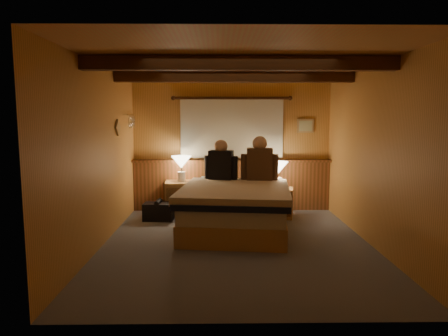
{
  "coord_description": "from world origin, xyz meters",
  "views": [
    {
      "loc": [
        -0.25,
        -5.22,
        1.7
      ],
      "look_at": [
        -0.16,
        0.4,
        0.99
      ],
      "focal_mm": 32.0,
      "sensor_mm": 36.0,
      "label": 1
    }
  ],
  "objects_px": {
    "lamp_left": "(181,164)",
    "person_left": "(221,163)",
    "lamp_right": "(278,170)",
    "nightstand_right": "(279,203)",
    "duffel_bag": "(159,211)",
    "bed": "(236,207)",
    "person_right": "(260,162)",
    "nightstand_left": "(181,198)"
  },
  "relations": [
    {
      "from": "lamp_left",
      "to": "person_left",
      "type": "height_order",
      "value": "person_left"
    },
    {
      "from": "lamp_right",
      "to": "lamp_left",
      "type": "bearing_deg",
      "value": 172.85
    },
    {
      "from": "nightstand_right",
      "to": "duffel_bag",
      "type": "xyz_separation_m",
      "value": [
        -2.04,
        -0.17,
        -0.1
      ]
    },
    {
      "from": "nightstand_right",
      "to": "lamp_right",
      "type": "bearing_deg",
      "value": 132.73
    },
    {
      "from": "bed",
      "to": "person_right",
      "type": "height_order",
      "value": "person_right"
    },
    {
      "from": "lamp_right",
      "to": "person_right",
      "type": "relative_size",
      "value": 0.61
    },
    {
      "from": "bed",
      "to": "person_right",
      "type": "bearing_deg",
      "value": 62.96
    },
    {
      "from": "nightstand_left",
      "to": "nightstand_right",
      "type": "xyz_separation_m",
      "value": [
        1.71,
        -0.27,
        -0.04
      ]
    },
    {
      "from": "nightstand_right",
      "to": "person_left",
      "type": "bearing_deg",
      "value": -161.04
    },
    {
      "from": "bed",
      "to": "lamp_left",
      "type": "height_order",
      "value": "lamp_left"
    },
    {
      "from": "nightstand_left",
      "to": "person_left",
      "type": "relative_size",
      "value": 0.85
    },
    {
      "from": "nightstand_right",
      "to": "lamp_right",
      "type": "xyz_separation_m",
      "value": [
        -0.03,
        0.05,
        0.57
      ]
    },
    {
      "from": "nightstand_left",
      "to": "person_left",
      "type": "bearing_deg",
      "value": -32.21
    },
    {
      "from": "duffel_bag",
      "to": "person_left",
      "type": "bearing_deg",
      "value": 6.73
    },
    {
      "from": "person_right",
      "to": "duffel_bag",
      "type": "xyz_separation_m",
      "value": [
        -1.68,
        0.02,
        -0.83
      ]
    },
    {
      "from": "lamp_right",
      "to": "person_left",
      "type": "distance_m",
      "value": 1.0
    },
    {
      "from": "person_left",
      "to": "lamp_left",
      "type": "bearing_deg",
      "value": 166.39
    },
    {
      "from": "lamp_left",
      "to": "person_left",
      "type": "relative_size",
      "value": 0.66
    },
    {
      "from": "lamp_left",
      "to": "lamp_right",
      "type": "relative_size",
      "value": 1.0
    },
    {
      "from": "person_left",
      "to": "person_right",
      "type": "height_order",
      "value": "person_right"
    },
    {
      "from": "duffel_bag",
      "to": "bed",
      "type": "bearing_deg",
      "value": -23.0
    },
    {
      "from": "lamp_left",
      "to": "lamp_right",
      "type": "bearing_deg",
      "value": -7.15
    },
    {
      "from": "bed",
      "to": "lamp_right",
      "type": "bearing_deg",
      "value": 55.47
    },
    {
      "from": "bed",
      "to": "person_left",
      "type": "xyz_separation_m",
      "value": [
        -0.21,
        0.69,
        0.6
      ]
    },
    {
      "from": "lamp_right",
      "to": "person_left",
      "type": "bearing_deg",
      "value": -170.23
    },
    {
      "from": "person_left",
      "to": "lamp_right",
      "type": "bearing_deg",
      "value": 24.64
    },
    {
      "from": "nightstand_left",
      "to": "person_right",
      "type": "bearing_deg",
      "value": -22.35
    },
    {
      "from": "lamp_right",
      "to": "person_right",
      "type": "bearing_deg",
      "value": -145.22
    },
    {
      "from": "nightstand_right",
      "to": "lamp_right",
      "type": "distance_m",
      "value": 0.57
    },
    {
      "from": "nightstand_right",
      "to": "lamp_left",
      "type": "xyz_separation_m",
      "value": [
        -1.69,
        0.25,
        0.65
      ]
    },
    {
      "from": "nightstand_right",
      "to": "person_left",
      "type": "relative_size",
      "value": 0.77
    },
    {
      "from": "lamp_left",
      "to": "person_right",
      "type": "height_order",
      "value": "person_right"
    },
    {
      "from": "bed",
      "to": "nightstand_left",
      "type": "relative_size",
      "value": 3.74
    },
    {
      "from": "nightstand_right",
      "to": "duffel_bag",
      "type": "height_order",
      "value": "nightstand_right"
    },
    {
      "from": "nightstand_right",
      "to": "person_right",
      "type": "distance_m",
      "value": 0.84
    },
    {
      "from": "lamp_right",
      "to": "nightstand_left",
      "type": "bearing_deg",
      "value": 172.53
    },
    {
      "from": "nightstand_left",
      "to": "lamp_right",
      "type": "relative_size",
      "value": 1.28
    },
    {
      "from": "bed",
      "to": "person_left",
      "type": "bearing_deg",
      "value": 114.2
    },
    {
      "from": "nightstand_right",
      "to": "bed",
      "type": "bearing_deg",
      "value": -122.0
    },
    {
      "from": "nightstand_left",
      "to": "lamp_right",
      "type": "distance_m",
      "value": 1.78
    },
    {
      "from": "nightstand_right",
      "to": "lamp_left",
      "type": "relative_size",
      "value": 1.17
    },
    {
      "from": "nightstand_right",
      "to": "duffel_bag",
      "type": "distance_m",
      "value": 2.05
    }
  ]
}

